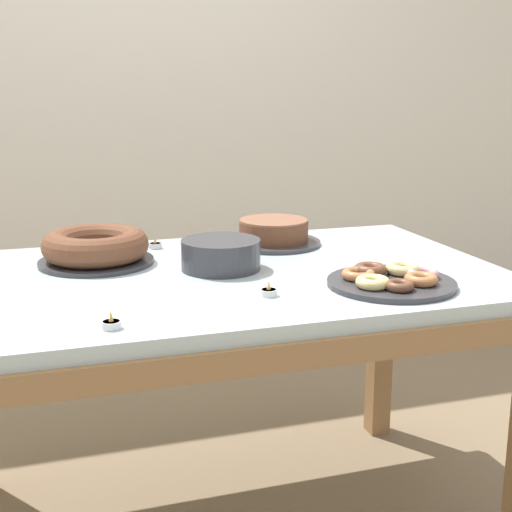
# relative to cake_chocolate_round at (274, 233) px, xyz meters

# --- Properties ---
(wall_back) EXTENTS (8.00, 0.10, 2.60)m
(wall_back) POSITION_rel_cake_chocolate_round_xyz_m (-0.23, 1.49, 0.51)
(wall_back) COLOR silver
(wall_back) RESTS_ON ground
(dining_table) EXTENTS (1.48, 0.92, 0.76)m
(dining_table) POSITION_rel_cake_chocolate_round_xyz_m (-0.23, -0.27, -0.13)
(dining_table) COLOR silver
(dining_table) RESTS_ON ground
(cake_chocolate_round) EXTENTS (0.29, 0.29, 0.08)m
(cake_chocolate_round) POSITION_rel_cake_chocolate_round_xyz_m (0.00, 0.00, 0.00)
(cake_chocolate_round) COLOR #333338
(cake_chocolate_round) RESTS_ON dining_table
(cake_golden_bundt) EXTENTS (0.31, 0.31, 0.09)m
(cake_golden_bundt) POSITION_rel_cake_chocolate_round_xyz_m (-0.54, -0.08, 0.01)
(cake_golden_bundt) COLOR #333338
(cake_golden_bundt) RESTS_ON dining_table
(pastry_platter) EXTENTS (0.31, 0.31, 0.04)m
(pastry_platter) POSITION_rel_cake_chocolate_round_xyz_m (0.13, -0.52, -0.02)
(pastry_platter) COLOR #333338
(pastry_platter) RESTS_ON dining_table
(plate_stack) EXTENTS (0.21, 0.21, 0.08)m
(plate_stack) POSITION_rel_cake_chocolate_round_xyz_m (-0.23, -0.24, 0.00)
(plate_stack) COLOR #333338
(plate_stack) RESTS_ON dining_table
(tealight_left_edge) EXTENTS (0.04, 0.04, 0.04)m
(tealight_left_edge) POSITION_rel_cake_chocolate_round_xyz_m (-0.19, -0.51, -0.03)
(tealight_left_edge) COLOR silver
(tealight_left_edge) RESTS_ON dining_table
(tealight_near_cakes) EXTENTS (0.04, 0.04, 0.04)m
(tealight_near_cakes) POSITION_rel_cake_chocolate_round_xyz_m (-0.35, 0.06, -0.03)
(tealight_near_cakes) COLOR silver
(tealight_near_cakes) RESTS_ON dining_table
(tealight_near_front) EXTENTS (0.04, 0.04, 0.04)m
(tealight_near_front) POSITION_rel_cake_chocolate_round_xyz_m (-0.56, -0.63, -0.03)
(tealight_near_front) COLOR silver
(tealight_near_front) RESTS_ON dining_table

